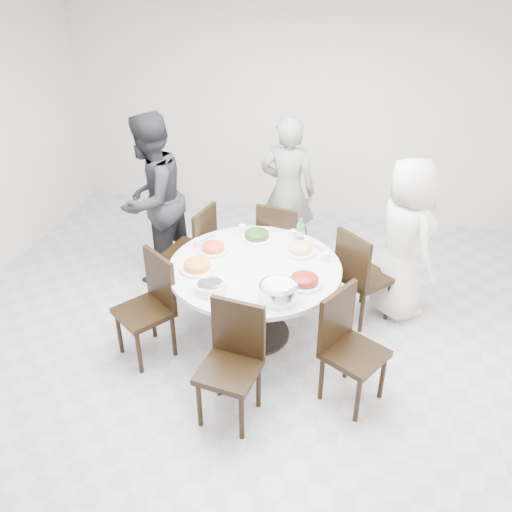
% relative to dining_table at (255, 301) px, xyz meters
% --- Properties ---
extents(floor, '(6.00, 6.00, 0.01)m').
position_rel_dining_table_xyz_m(floor, '(0.03, -0.32, -0.38)').
color(floor, '#B3B3B8').
rests_on(floor, ground).
extents(ceiling, '(6.00, 6.00, 0.01)m').
position_rel_dining_table_xyz_m(ceiling, '(0.03, -0.32, 2.42)').
color(ceiling, white).
rests_on(ceiling, ground).
extents(wall_back, '(6.00, 0.01, 2.80)m').
position_rel_dining_table_xyz_m(wall_back, '(0.03, 2.68, 1.02)').
color(wall_back, silver).
rests_on(wall_back, ground).
extents(dining_table, '(1.50, 1.50, 0.75)m').
position_rel_dining_table_xyz_m(dining_table, '(0.00, 0.00, 0.00)').
color(dining_table, silver).
rests_on(dining_table, floor).
extents(chair_ne, '(0.59, 0.59, 0.95)m').
position_rel_dining_table_xyz_m(chair_ne, '(0.95, 0.50, 0.10)').
color(chair_ne, black).
rests_on(chair_ne, floor).
extents(chair_n, '(0.49, 0.49, 0.95)m').
position_rel_dining_table_xyz_m(chair_n, '(0.09, 0.95, 0.10)').
color(chair_n, black).
rests_on(chair_n, floor).
extents(chair_nw, '(0.50, 0.50, 0.95)m').
position_rel_dining_table_xyz_m(chair_nw, '(-0.81, 0.62, 0.10)').
color(chair_nw, black).
rests_on(chair_nw, floor).
extents(chair_sw, '(0.59, 0.59, 0.95)m').
position_rel_dining_table_xyz_m(chair_sw, '(-0.87, -0.46, 0.10)').
color(chair_sw, black).
rests_on(chair_sw, floor).
extents(chair_s, '(0.48, 0.48, 0.95)m').
position_rel_dining_table_xyz_m(chair_s, '(0.03, -1.01, 0.10)').
color(chair_s, black).
rests_on(chair_s, floor).
extents(chair_se, '(0.58, 0.58, 0.95)m').
position_rel_dining_table_xyz_m(chair_se, '(0.92, -0.62, 0.10)').
color(chair_se, black).
rests_on(chair_se, floor).
extents(diner_right, '(0.83, 0.92, 1.58)m').
position_rel_dining_table_xyz_m(diner_right, '(1.27, 0.68, 0.41)').
color(diner_right, silver).
rests_on(diner_right, floor).
extents(diner_middle, '(0.62, 0.42, 1.65)m').
position_rel_dining_table_xyz_m(diner_middle, '(0.04, 1.45, 0.45)').
color(diner_middle, black).
rests_on(diner_middle, floor).
extents(diner_left, '(0.84, 0.99, 1.78)m').
position_rel_dining_table_xyz_m(diner_left, '(-1.26, 0.82, 0.51)').
color(diner_left, black).
rests_on(diner_left, floor).
extents(dish_greens, '(0.29, 0.29, 0.08)m').
position_rel_dining_table_xyz_m(dish_greens, '(-0.09, 0.47, 0.41)').
color(dish_greens, white).
rests_on(dish_greens, dining_table).
extents(dish_pale, '(0.28, 0.28, 0.08)m').
position_rel_dining_table_xyz_m(dish_pale, '(0.35, 0.31, 0.41)').
color(dish_pale, white).
rests_on(dish_pale, dining_table).
extents(dish_orange, '(0.26, 0.26, 0.07)m').
position_rel_dining_table_xyz_m(dish_orange, '(-0.42, 0.16, 0.41)').
color(dish_orange, white).
rests_on(dish_orange, dining_table).
extents(dish_redbrown, '(0.29, 0.29, 0.07)m').
position_rel_dining_table_xyz_m(dish_redbrown, '(0.46, -0.20, 0.41)').
color(dish_redbrown, white).
rests_on(dish_redbrown, dining_table).
extents(dish_tofu, '(0.29, 0.29, 0.08)m').
position_rel_dining_table_xyz_m(dish_tofu, '(-0.46, -0.17, 0.41)').
color(dish_tofu, white).
rests_on(dish_tofu, dining_table).
extents(rice_bowl, '(0.31, 0.31, 0.13)m').
position_rel_dining_table_xyz_m(rice_bowl, '(0.29, -0.45, 0.44)').
color(rice_bowl, silver).
rests_on(rice_bowl, dining_table).
extents(soup_bowl, '(0.24, 0.24, 0.08)m').
position_rel_dining_table_xyz_m(soup_bowl, '(-0.26, -0.45, 0.41)').
color(soup_bowl, white).
rests_on(soup_bowl, dining_table).
extents(beverage_bottle, '(0.07, 0.07, 0.25)m').
position_rel_dining_table_xyz_m(beverage_bottle, '(0.32, 0.49, 0.50)').
color(beverage_bottle, '#317B47').
rests_on(beverage_bottle, dining_table).
extents(tea_cups, '(0.07, 0.07, 0.08)m').
position_rel_dining_table_xyz_m(tea_cups, '(-0.04, 0.63, 0.42)').
color(tea_cups, white).
rests_on(tea_cups, dining_table).
extents(chopsticks, '(0.24, 0.04, 0.01)m').
position_rel_dining_table_xyz_m(chopsticks, '(0.02, 0.69, 0.38)').
color(chopsticks, tan).
rests_on(chopsticks, dining_table).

